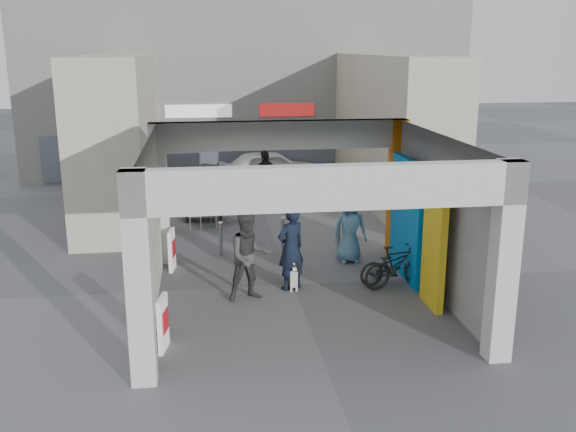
{
  "coord_description": "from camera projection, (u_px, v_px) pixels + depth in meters",
  "views": [
    {
      "loc": [
        -1.98,
        -13.59,
        5.28
      ],
      "look_at": [
        0.03,
        1.0,
        1.36
      ],
      "focal_mm": 40.0,
      "sensor_mm": 36.0,
      "label": 1
    }
  ],
  "objects": [
    {
      "name": "man_with_dog",
      "position": [
        291.0,
        248.0,
        14.16
      ],
      "size": [
        0.83,
        0.73,
        1.91
      ],
      "primitive_type": "imported",
      "rotation": [
        0.0,
        0.0,
        3.64
      ],
      "color": "black",
      "rests_on": "ground"
    },
    {
      "name": "advert_board_near",
      "position": [
        163.0,
        323.0,
        11.39
      ],
      "size": [
        0.18,
        0.56,
        1.0
      ],
      "rotation": [
        0.0,
        0.0,
        -0.18
      ],
      "color": "white",
      "rests_on": "ground"
    },
    {
      "name": "produce_stand",
      "position": [
        204.0,
        210.0,
        19.98
      ],
      "size": [
        1.27,
        0.69,
        0.84
      ],
      "rotation": [
        0.0,
        0.0,
        -0.0
      ],
      "color": "black",
      "rests_on": "ground"
    },
    {
      "name": "bollard_right",
      "position": [
        339.0,
        237.0,
        16.83
      ],
      "size": [
        0.09,
        0.09,
        0.85
      ],
      "primitive_type": "cylinder",
      "color": "gray",
      "rests_on": "ground"
    },
    {
      "name": "bollard_left",
      "position": [
        221.0,
        239.0,
        16.59
      ],
      "size": [
        0.09,
        0.09,
        0.88
      ],
      "primitive_type": "cylinder",
      "color": "gray",
      "rests_on": "ground"
    },
    {
      "name": "ground",
      "position": [
        293.0,
        285.0,
        14.63
      ],
      "size": [
        90.0,
        90.0,
        0.0
      ],
      "primitive_type": "plane",
      "color": "#5A5A60",
      "rests_on": "ground"
    },
    {
      "name": "man_elderly",
      "position": [
        350.0,
        229.0,
        15.99
      ],
      "size": [
        0.85,
        0.57,
        1.72
      ],
      "primitive_type": "imported",
      "rotation": [
        0.0,
        0.0,
        0.02
      ],
      "color": "teal",
      "rests_on": "ground"
    },
    {
      "name": "bicycle_front",
      "position": [
        393.0,
        264.0,
        14.63
      ],
      "size": [
        1.81,
        0.99,
        0.9
      ],
      "primitive_type": "imported",
      "rotation": [
        0.0,
        0.0,
        1.82
      ],
      "color": "black",
      "rests_on": "ground"
    },
    {
      "name": "bollard_center",
      "position": [
        283.0,
        236.0,
        16.73
      ],
      "size": [
        0.09,
        0.09,
        0.96
      ],
      "primitive_type": "cylinder",
      "color": "gray",
      "rests_on": "ground"
    },
    {
      "name": "man_crates",
      "position": [
        266.0,
        179.0,
        21.56
      ],
      "size": [
        1.21,
        0.8,
        1.91
      ],
      "primitive_type": "imported",
      "rotation": [
        0.0,
        0.0,
        3.47
      ],
      "color": "black",
      "rests_on": "ground"
    },
    {
      "name": "border_collie",
      "position": [
        293.0,
        277.0,
        14.29
      ],
      "size": [
        0.26,
        0.52,
        0.71
      ],
      "rotation": [
        0.0,
        0.0,
        -0.42
      ],
      "color": "black",
      "rests_on": "ground"
    },
    {
      "name": "advert_board_far",
      "position": [
        172.0,
        250.0,
        15.49
      ],
      "size": [
        0.16,
        0.56,
        1.0
      ],
      "rotation": [
        0.0,
        0.0,
        -0.14
      ],
      "color": "white",
      "rests_on": "ground"
    },
    {
      "name": "plaza_bldg_right",
      "position": [
        392.0,
        130.0,
        21.76
      ],
      "size": [
        2.0,
        9.0,
        5.0
      ],
      "primitive_type": "cube",
      "color": "#B7B097",
      "rests_on": "ground"
    },
    {
      "name": "crate_stack",
      "position": [
        278.0,
        191.0,
        22.73
      ],
      "size": [
        0.55,
        0.5,
        0.56
      ],
      "rotation": [
        0.0,
        0.0,
        0.41
      ],
      "color": "#175117",
      "rests_on": "ground"
    },
    {
      "name": "white_van",
      "position": [
        272.0,
        168.0,
        24.8
      ],
      "size": [
        4.33,
        2.35,
        1.4
      ],
      "primitive_type": "imported",
      "rotation": [
        0.0,
        0.0,
        1.75
      ],
      "color": "white",
      "rests_on": "ground"
    },
    {
      "name": "far_building",
      "position": [
        245.0,
        77.0,
        27.0
      ],
      "size": [
        18.0,
        4.08,
        8.0
      ],
      "color": "silver",
      "rests_on": "ground"
    },
    {
      "name": "cafe_set",
      "position": [
        212.0,
        214.0,
        19.43
      ],
      "size": [
        1.53,
        1.24,
        0.93
      ],
      "rotation": [
        0.0,
        0.0,
        -0.37
      ],
      "color": "#ACACB1",
      "rests_on": "ground"
    },
    {
      "name": "arcade_canopy",
      "position": [
        324.0,
        194.0,
        13.33
      ],
      "size": [
        6.4,
        6.45,
        6.4
      ],
      "color": "#B9B9B4",
      "rests_on": "ground"
    },
    {
      "name": "man_back_turned",
      "position": [
        249.0,
        256.0,
        13.57
      ],
      "size": [
        1.08,
        0.92,
        1.93
      ],
      "primitive_type": "imported",
      "rotation": [
        0.0,
        0.0,
        0.23
      ],
      "color": "#38393B",
      "rests_on": "ground"
    },
    {
      "name": "plaza_bldg_left",
      "position": [
        121.0,
        135.0,
        20.58
      ],
      "size": [
        2.0,
        9.0,
        5.0
      ],
      "primitive_type": "cube",
      "color": "#B7B097",
      "rests_on": "ground"
    },
    {
      "name": "bicycle_rear",
      "position": [
        397.0,
        266.0,
        14.36
      ],
      "size": [
        1.71,
        0.85,
        0.99
      ],
      "primitive_type": "imported",
      "rotation": [
        0.0,
        0.0,
        1.81
      ],
      "color": "black",
      "rests_on": "ground"
    }
  ]
}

